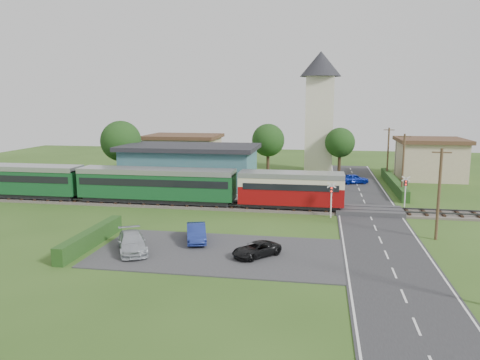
% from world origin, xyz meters
% --- Properties ---
extents(ground, '(120.00, 120.00, 0.00)m').
position_xyz_m(ground, '(0.00, 0.00, 0.00)').
color(ground, '#2D4C19').
extents(railway_track, '(76.00, 3.20, 0.49)m').
position_xyz_m(railway_track, '(0.00, 2.00, 0.11)').
color(railway_track, '#4C443D').
rests_on(railway_track, ground).
extents(road, '(6.00, 70.00, 0.05)m').
position_xyz_m(road, '(10.00, 0.00, 0.03)').
color(road, '#28282B').
rests_on(road, ground).
extents(car_park, '(17.00, 9.00, 0.08)m').
position_xyz_m(car_park, '(-1.50, -12.00, 0.04)').
color(car_park, '#333335').
rests_on(car_park, ground).
extents(crossing_deck, '(6.20, 3.40, 0.45)m').
position_xyz_m(crossing_deck, '(10.00, 2.00, 0.23)').
color(crossing_deck, '#333335').
rests_on(crossing_deck, ground).
extents(platform, '(30.00, 3.00, 0.45)m').
position_xyz_m(platform, '(-10.00, 5.20, 0.23)').
color(platform, gray).
rests_on(platform, ground).
extents(equipment_hut, '(2.30, 2.30, 2.55)m').
position_xyz_m(equipment_hut, '(-18.00, 5.20, 1.75)').
color(equipment_hut, beige).
rests_on(equipment_hut, platform).
extents(station_building, '(16.00, 9.00, 5.30)m').
position_xyz_m(station_building, '(-10.00, 10.99, 2.69)').
color(station_building, '#356A75').
rests_on(station_building, ground).
extents(train, '(43.20, 2.90, 3.40)m').
position_xyz_m(train, '(-14.15, 2.00, 2.18)').
color(train, '#232328').
rests_on(train, ground).
extents(church_tower, '(6.00, 6.00, 17.60)m').
position_xyz_m(church_tower, '(5.00, 28.00, 10.23)').
color(church_tower, beige).
rests_on(church_tower, ground).
extents(house_west, '(10.80, 8.80, 5.50)m').
position_xyz_m(house_west, '(-15.00, 25.00, 2.79)').
color(house_west, tan).
rests_on(house_west, ground).
extents(house_east, '(8.80, 8.80, 5.50)m').
position_xyz_m(house_east, '(20.00, 24.00, 2.80)').
color(house_east, tan).
rests_on(house_east, ground).
extents(hedge_carpark, '(0.80, 9.00, 1.20)m').
position_xyz_m(hedge_carpark, '(-11.00, -12.00, 0.60)').
color(hedge_carpark, '#193814').
rests_on(hedge_carpark, ground).
extents(hedge_roadside, '(0.80, 18.00, 1.20)m').
position_xyz_m(hedge_roadside, '(14.20, 16.00, 0.60)').
color(hedge_roadside, '#193814').
rests_on(hedge_roadside, ground).
extents(hedge_station, '(22.00, 0.80, 1.30)m').
position_xyz_m(hedge_station, '(-10.00, 15.50, 0.65)').
color(hedge_station, '#193814').
rests_on(hedge_station, ground).
extents(tree_a, '(5.20, 5.20, 8.00)m').
position_xyz_m(tree_a, '(-20.00, 14.00, 5.38)').
color(tree_a, '#332316').
rests_on(tree_a, ground).
extents(tree_b, '(4.60, 4.60, 7.34)m').
position_xyz_m(tree_b, '(-2.00, 23.00, 5.02)').
color(tree_b, '#332316').
rests_on(tree_b, ground).
extents(tree_c, '(4.20, 4.20, 6.78)m').
position_xyz_m(tree_c, '(8.00, 25.00, 4.65)').
color(tree_c, '#332316').
rests_on(tree_c, ground).
extents(utility_pole_b, '(1.40, 0.22, 7.00)m').
position_xyz_m(utility_pole_b, '(14.20, -6.00, 3.63)').
color(utility_pole_b, '#473321').
rests_on(utility_pole_b, ground).
extents(utility_pole_c, '(1.40, 0.22, 7.00)m').
position_xyz_m(utility_pole_c, '(14.20, 10.00, 3.63)').
color(utility_pole_c, '#473321').
rests_on(utility_pole_c, ground).
extents(utility_pole_d, '(1.40, 0.22, 7.00)m').
position_xyz_m(utility_pole_d, '(14.20, 22.00, 3.63)').
color(utility_pole_d, '#473321').
rests_on(utility_pole_d, ground).
extents(crossing_signal_near, '(0.84, 0.28, 3.28)m').
position_xyz_m(crossing_signal_near, '(6.40, -0.41, 2.14)').
color(crossing_signal_near, silver).
rests_on(crossing_signal_near, ground).
extents(crossing_signal_far, '(0.84, 0.28, 3.28)m').
position_xyz_m(crossing_signal_far, '(13.60, 4.39, 2.14)').
color(crossing_signal_far, silver).
rests_on(crossing_signal_far, ground).
extents(streetlamp_west, '(0.30, 0.30, 5.15)m').
position_xyz_m(streetlamp_west, '(-22.00, 20.00, 3.04)').
color(streetlamp_west, '#3F3F47').
rests_on(streetlamp_west, ground).
extents(streetlamp_east, '(0.30, 0.30, 5.15)m').
position_xyz_m(streetlamp_east, '(16.00, 27.00, 3.04)').
color(streetlamp_east, '#3F3F47').
rests_on(streetlamp_east, ground).
extents(car_on_road, '(4.02, 2.67, 1.27)m').
position_xyz_m(car_on_road, '(9.60, 17.91, 0.69)').
color(car_on_road, '#0B2097').
rests_on(car_on_road, road).
extents(car_park_blue, '(2.47, 4.18, 1.30)m').
position_xyz_m(car_park_blue, '(-3.67, -9.76, 0.73)').
color(car_park_blue, navy).
rests_on(car_park_blue, car_park).
extents(car_park_silver, '(3.75, 4.89, 1.32)m').
position_xyz_m(car_park_silver, '(-7.44, -12.91, 0.74)').
color(car_park_silver, '#AFB4BB').
rests_on(car_park_silver, car_park).
extents(car_park_dark, '(3.56, 3.67, 0.97)m').
position_xyz_m(car_park_dark, '(1.24, -12.45, 0.57)').
color(car_park_dark, black).
rests_on(car_park_dark, car_park).
extents(pedestrian_near, '(0.73, 0.54, 1.85)m').
position_xyz_m(pedestrian_near, '(-1.29, 5.42, 1.38)').
color(pedestrian_near, gray).
rests_on(pedestrian_near, platform).
extents(pedestrian_far, '(0.86, 0.98, 1.71)m').
position_xyz_m(pedestrian_far, '(-17.30, 4.61, 1.31)').
color(pedestrian_far, gray).
rests_on(pedestrian_far, platform).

